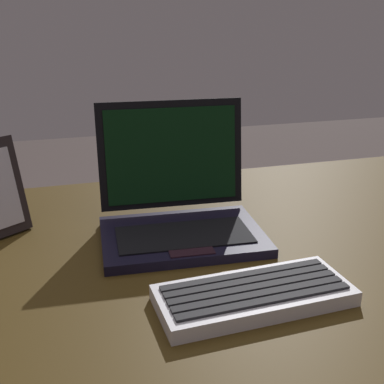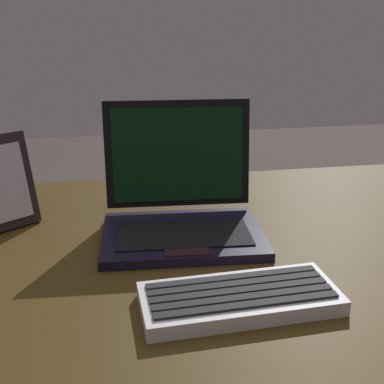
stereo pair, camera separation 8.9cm
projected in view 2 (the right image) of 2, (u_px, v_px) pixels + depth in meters
name	position (u px, v px, depth m)	size (l,w,h in m)	color
desk	(190.00, 298.00, 0.95)	(1.75, 0.84, 0.75)	#3E2D0F
laptop_front	(181.00, 208.00, 0.95)	(0.32, 0.26, 0.25)	black
external_keyboard	(240.00, 298.00, 0.72)	(0.30, 0.13, 0.03)	silver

